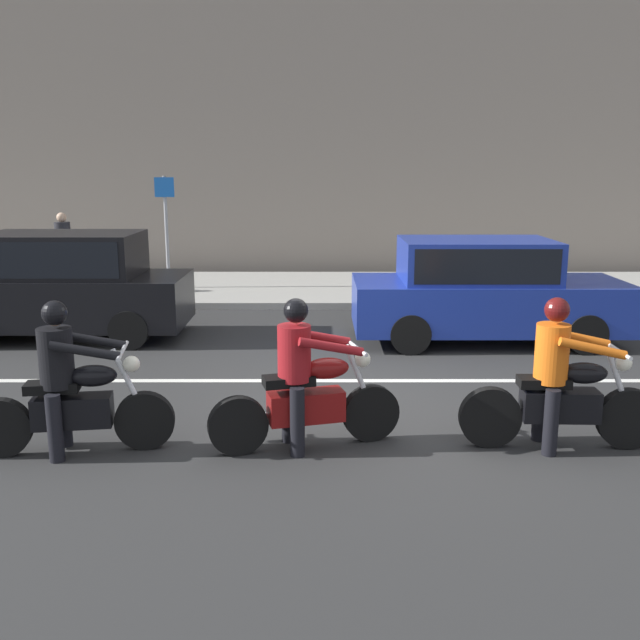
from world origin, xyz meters
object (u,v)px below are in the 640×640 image
(motorcycle_with_rider_orange_stripe, at_px, (563,388))
(pedestrian_bystander, at_px, (68,246))
(parked_sedan_cobalt_blue, at_px, (487,290))
(street_sign_post, at_px, (170,221))
(motorcycle_with_rider_black_leather, at_px, (73,391))
(parked_hatchback_black, at_px, (68,284))
(motorcycle_with_rider_crimson, at_px, (308,387))

(motorcycle_with_rider_orange_stripe, xyz_separation_m, pedestrian_bystander, (-8.14, 8.53, 0.52))
(motorcycle_with_rider_orange_stripe, bearing_deg, parked_sedan_cobalt_blue, 86.96)
(parked_sedan_cobalt_blue, bearing_deg, street_sign_post, 143.56)
(motorcycle_with_rider_black_leather, relative_size, pedestrian_bystander, 1.15)
(motorcycle_with_rider_orange_stripe, bearing_deg, pedestrian_bystander, 133.64)
(motorcycle_with_rider_orange_stripe, relative_size, motorcycle_with_rider_black_leather, 1.02)
(parked_sedan_cobalt_blue, relative_size, street_sign_post, 1.75)
(motorcycle_with_rider_orange_stripe, xyz_separation_m, street_sign_post, (-5.98, 9.12, 1.03))
(motorcycle_with_rider_orange_stripe, height_order, street_sign_post, street_sign_post)
(motorcycle_with_rider_black_leather, height_order, parked_hatchback_black, parked_hatchback_black)
(parked_hatchback_black, bearing_deg, pedestrian_bystander, 109.79)
(motorcycle_with_rider_black_leather, bearing_deg, parked_sedan_cobalt_blue, 41.75)
(motorcycle_with_rider_black_leather, relative_size, parked_hatchback_black, 0.49)
(parked_hatchback_black, xyz_separation_m, street_sign_post, (0.82, 4.33, 0.74))
(motorcycle_with_rider_crimson, distance_m, street_sign_post, 9.77)
(motorcycle_with_rider_orange_stripe, distance_m, parked_sedan_cobalt_blue, 4.55)
(motorcycle_with_rider_black_leather, relative_size, parked_sedan_cobalt_blue, 0.45)
(motorcycle_with_rider_crimson, relative_size, parked_sedan_cobalt_blue, 0.45)
(parked_sedan_cobalt_blue, xyz_separation_m, street_sign_post, (-6.22, 4.59, 0.80))
(street_sign_post, distance_m, pedestrian_bystander, 2.30)
(motorcycle_with_rider_crimson, height_order, parked_hatchback_black, parked_hatchback_black)
(motorcycle_with_rider_crimson, relative_size, parked_hatchback_black, 0.49)
(motorcycle_with_rider_orange_stripe, bearing_deg, parked_hatchback_black, 144.77)
(street_sign_post, xyz_separation_m, pedestrian_bystander, (-2.16, -0.59, -0.51))
(motorcycle_with_rider_crimson, xyz_separation_m, parked_hatchback_black, (-4.17, 4.80, 0.28))
(motorcycle_with_rider_black_leather, xyz_separation_m, parked_sedan_cobalt_blue, (5.23, 4.67, 0.23))
(motorcycle_with_rider_orange_stripe, xyz_separation_m, parked_hatchback_black, (-6.79, 4.80, 0.29))
(street_sign_post, bearing_deg, motorcycle_with_rider_orange_stripe, -56.77)
(motorcycle_with_rider_orange_stripe, height_order, motorcycle_with_rider_black_leather, motorcycle_with_rider_orange_stripe)
(motorcycle_with_rider_orange_stripe, xyz_separation_m, motorcycle_with_rider_black_leather, (-4.99, -0.14, 0.00))
(street_sign_post, height_order, pedestrian_bystander, street_sign_post)
(motorcycle_with_rider_crimson, relative_size, pedestrian_bystander, 1.13)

